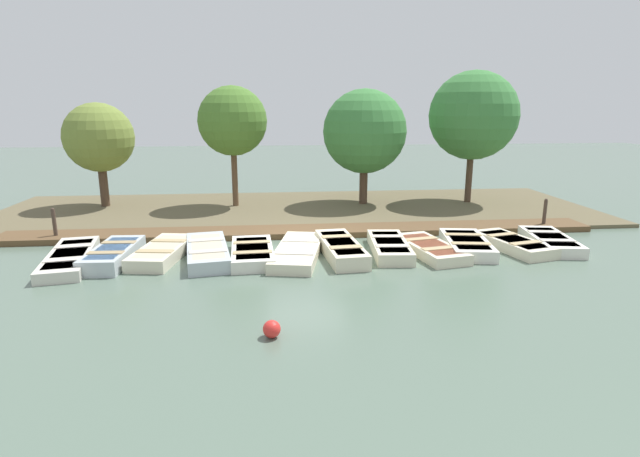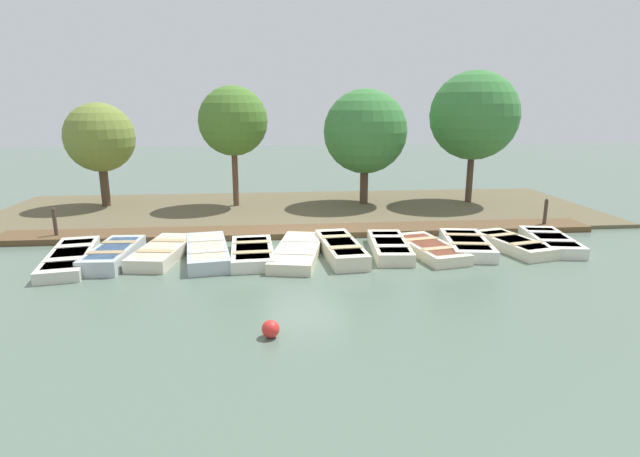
% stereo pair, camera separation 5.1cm
% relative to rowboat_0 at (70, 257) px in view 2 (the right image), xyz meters
% --- Properties ---
extents(ground_plane, '(80.00, 80.00, 0.00)m').
position_rel_rowboat_0_xyz_m(ground_plane, '(-1.28, 6.66, -0.16)').
color(ground_plane, '#566B5B').
extents(shore_bank, '(8.00, 24.00, 0.13)m').
position_rel_rowboat_0_xyz_m(shore_bank, '(-6.28, 6.66, -0.10)').
color(shore_bank, brown).
rests_on(shore_bank, ground_plane).
extents(dock_walkway, '(1.36, 19.80, 0.19)m').
position_rel_rowboat_0_xyz_m(dock_walkway, '(-2.57, 6.66, -0.07)').
color(dock_walkway, brown).
rests_on(dock_walkway, ground_plane).
extents(rowboat_0, '(3.69, 1.68, 0.33)m').
position_rel_rowboat_0_xyz_m(rowboat_0, '(0.00, 0.00, 0.00)').
color(rowboat_0, beige).
rests_on(rowboat_0, ground_plane).
extents(rowboat_1, '(2.78, 1.15, 0.44)m').
position_rel_rowboat_0_xyz_m(rowboat_1, '(-0.01, 1.16, 0.06)').
color(rowboat_1, '#B2BCC1').
rests_on(rowboat_1, ground_plane).
extents(rowboat_2, '(3.04, 1.53, 0.38)m').
position_rel_rowboat_0_xyz_m(rowboat_2, '(-0.28, 2.45, 0.02)').
color(rowboat_2, beige).
rests_on(rowboat_2, ground_plane).
extents(rowboat_3, '(3.36, 1.60, 0.40)m').
position_rel_rowboat_0_xyz_m(rowboat_3, '(-0.09, 3.73, 0.04)').
color(rowboat_3, '#B2BCC1').
rests_on(rowboat_3, ground_plane).
extents(rowboat_4, '(2.79, 1.30, 0.36)m').
position_rel_rowboat_0_xyz_m(rowboat_4, '(0.07, 5.01, 0.02)').
color(rowboat_4, silver).
rests_on(rowboat_4, ground_plane).
extents(rowboat_5, '(3.62, 1.85, 0.33)m').
position_rel_rowboat_0_xyz_m(rowboat_5, '(0.01, 6.32, 0.00)').
color(rowboat_5, beige).
rests_on(rowboat_5, ground_plane).
extents(rowboat_6, '(3.20, 1.23, 0.44)m').
position_rel_rowboat_0_xyz_m(rowboat_6, '(0.03, 7.56, 0.06)').
color(rowboat_6, beige).
rests_on(rowboat_6, ground_plane).
extents(rowboat_7, '(2.93, 1.27, 0.38)m').
position_rel_rowboat_0_xyz_m(rowboat_7, '(-0.13, 9.04, 0.03)').
color(rowboat_7, beige).
rests_on(rowboat_7, ground_plane).
extents(rowboat_8, '(2.99, 1.65, 0.33)m').
position_rel_rowboat_0_xyz_m(rowboat_8, '(0.09, 10.19, 0.00)').
color(rowboat_8, beige).
rests_on(rowboat_8, ground_plane).
extents(rowboat_9, '(2.89, 1.62, 0.37)m').
position_rel_rowboat_0_xyz_m(rowboat_9, '(-0.15, 11.41, 0.02)').
color(rowboat_9, silver).
rests_on(rowboat_9, ground_plane).
extents(rowboat_10, '(2.87, 1.69, 0.35)m').
position_rel_rowboat_0_xyz_m(rowboat_10, '(-0.11, 12.86, 0.01)').
color(rowboat_10, beige).
rests_on(rowboat_10, ground_plane).
extents(rowboat_11, '(2.91, 1.52, 0.36)m').
position_rel_rowboat_0_xyz_m(rowboat_11, '(-0.27, 14.14, 0.02)').
color(rowboat_11, silver).
rests_on(rowboat_11, ground_plane).
extents(mooring_post_near, '(0.12, 0.12, 1.10)m').
position_rel_rowboat_0_xyz_m(mooring_post_near, '(-2.45, -1.33, 0.39)').
color(mooring_post_near, '#47382D').
rests_on(mooring_post_near, ground_plane).
extents(mooring_post_far, '(0.12, 0.12, 1.10)m').
position_rel_rowboat_0_xyz_m(mooring_post_far, '(-2.45, 15.14, 0.39)').
color(mooring_post_far, '#47382D').
rests_on(mooring_post_far, ground_plane).
extents(buoy, '(0.34, 0.34, 0.34)m').
position_rel_rowboat_0_xyz_m(buoy, '(5.11, 5.54, 0.01)').
color(buoy, red).
rests_on(buoy, ground_plane).
extents(park_tree_far_left, '(2.80, 2.80, 4.38)m').
position_rel_rowboat_0_xyz_m(park_tree_far_left, '(-7.62, -1.37, 2.79)').
color(park_tree_far_left, '#4C3828').
rests_on(park_tree_far_left, ground_plane).
extents(park_tree_left, '(2.81, 2.81, 5.04)m').
position_rel_rowboat_0_xyz_m(park_tree_left, '(-7.16, 4.09, 3.46)').
color(park_tree_left, brown).
rests_on(park_tree_left, ground_plane).
extents(park_tree_center, '(3.50, 3.50, 4.94)m').
position_rel_rowboat_0_xyz_m(park_tree_center, '(-7.12, 9.54, 3.01)').
color(park_tree_center, '#4C3828').
rests_on(park_tree_center, ground_plane).
extents(park_tree_right, '(3.72, 3.72, 5.69)m').
position_rel_rowboat_0_xyz_m(park_tree_right, '(-7.02, 14.17, 3.66)').
color(park_tree_right, '#4C3828').
rests_on(park_tree_right, ground_plane).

